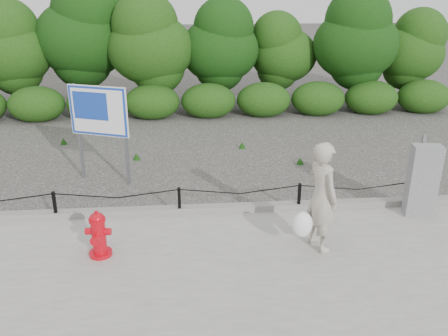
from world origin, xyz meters
TOP-DOWN VIEW (x-y plane):
  - ground at (0.00, 0.00)m, footprint 90.00×90.00m
  - sidewalk at (0.00, -2.00)m, footprint 14.00×4.00m
  - curb at (0.00, 0.05)m, footprint 14.00×0.22m
  - chain_barrier at (0.00, 0.00)m, footprint 10.06×0.06m
  - treeline at (-0.04, 8.96)m, footprint 19.93×3.67m
  - fire_hydrant at (-1.39, -1.46)m, footprint 0.46×0.48m
  - pedestrian at (2.49, -1.49)m, footprint 0.89×0.86m
  - utility_cabinet at (4.91, -0.40)m, footprint 0.61×0.45m
  - advertising_sign at (-1.84, 2.07)m, footprint 1.40×0.60m

SIDE VIEW (x-z plane):
  - ground at x=0.00m, z-range 0.00..0.00m
  - sidewalk at x=0.00m, z-range 0.00..0.08m
  - curb at x=0.00m, z-range 0.08..0.22m
  - chain_barrier at x=0.00m, z-range 0.16..0.76m
  - fire_hydrant at x=-1.39m, z-range 0.06..0.92m
  - utility_cabinet at x=4.91m, z-range 0.00..1.66m
  - pedestrian at x=2.49m, z-range 0.05..2.06m
  - advertising_sign at x=-1.84m, z-range 0.48..2.85m
  - treeline at x=-0.04m, z-range 0.10..4.78m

